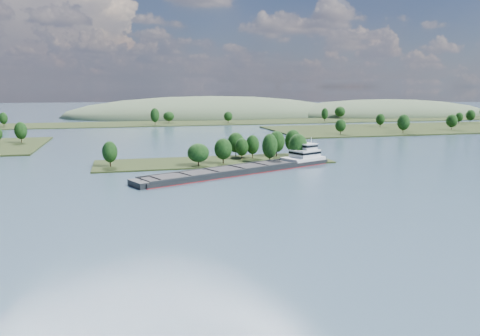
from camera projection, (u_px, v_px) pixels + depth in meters
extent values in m
plane|color=#384D61|center=(252.00, 192.00, 143.72)|extent=(1800.00, 1800.00, 0.00)
cube|color=black|center=(214.00, 162.00, 200.98)|extent=(100.00, 30.00, 1.20)
cylinder|color=black|center=(270.00, 158.00, 195.82)|extent=(0.50, 0.50, 4.01)
ellipsoid|color=black|center=(270.00, 146.00, 194.95)|extent=(6.53, 6.53, 10.32)
cylinder|color=black|center=(236.00, 152.00, 213.78)|extent=(0.50, 0.50, 3.62)
ellipsoid|color=black|center=(236.00, 142.00, 212.99)|extent=(7.78, 7.78, 9.30)
cylinder|color=black|center=(223.00, 159.00, 194.14)|extent=(0.50, 0.50, 3.44)
ellipsoid|color=black|center=(223.00, 149.00, 193.39)|extent=(7.52, 7.52, 8.85)
cylinder|color=black|center=(242.00, 156.00, 205.62)|extent=(0.50, 0.50, 3.05)
ellipsoid|color=black|center=(242.00, 147.00, 204.96)|extent=(5.89, 5.89, 7.85)
cylinder|color=black|center=(198.00, 162.00, 188.79)|extent=(0.50, 0.50, 2.96)
ellipsoid|color=black|center=(198.00, 153.00, 188.15)|extent=(8.90, 8.90, 7.61)
cylinder|color=black|center=(110.00, 162.00, 186.61)|extent=(0.50, 0.50, 3.34)
ellipsoid|color=black|center=(110.00, 152.00, 185.88)|extent=(6.01, 6.01, 8.58)
cylinder|color=black|center=(252.00, 154.00, 209.40)|extent=(0.50, 0.50, 3.38)
ellipsoid|color=black|center=(253.00, 145.00, 208.66)|extent=(6.06, 6.06, 8.70)
cylinder|color=black|center=(293.00, 151.00, 216.48)|extent=(0.50, 0.50, 3.96)
ellipsoid|color=black|center=(293.00, 140.00, 215.62)|extent=(7.39, 7.39, 10.18)
cylinder|color=black|center=(298.00, 157.00, 198.69)|extent=(0.50, 0.50, 3.90)
ellipsoid|color=black|center=(298.00, 146.00, 197.84)|extent=(7.98, 7.98, 10.02)
cylinder|color=black|center=(277.00, 152.00, 214.13)|extent=(0.50, 0.50, 3.82)
ellipsoid|color=black|center=(277.00, 142.00, 213.30)|extent=(7.44, 7.44, 9.83)
cylinder|color=black|center=(21.00, 139.00, 264.62)|extent=(0.50, 0.50, 3.87)
ellipsoid|color=black|center=(21.00, 131.00, 263.78)|extent=(6.95, 6.95, 9.95)
cube|color=black|center=(468.00, 128.00, 371.81)|extent=(320.00, 90.00, 1.60)
cylinder|color=black|center=(340.00, 132.00, 312.24)|extent=(0.50, 0.50, 3.31)
ellipsoid|color=black|center=(341.00, 125.00, 311.52)|extent=(7.19, 7.19, 8.51)
cylinder|color=black|center=(470.00, 121.00, 412.64)|extent=(0.50, 0.50, 3.74)
ellipsoid|color=black|center=(471.00, 115.00, 411.82)|extent=(7.86, 7.86, 9.62)
cylinder|color=black|center=(451.00, 127.00, 344.12)|extent=(0.50, 0.50, 3.71)
ellipsoid|color=black|center=(452.00, 121.00, 343.31)|extent=(8.13, 8.13, 9.55)
cylinder|color=black|center=(403.00, 130.00, 317.88)|extent=(0.50, 0.50, 4.23)
ellipsoid|color=black|center=(404.00, 122.00, 316.96)|extent=(8.49, 8.49, 10.88)
cylinder|color=black|center=(403.00, 128.00, 335.98)|extent=(0.50, 0.50, 3.39)
ellipsoid|color=black|center=(403.00, 122.00, 335.24)|extent=(6.61, 6.61, 8.72)
cylinder|color=black|center=(380.00, 125.00, 367.76)|extent=(0.50, 0.50, 3.43)
ellipsoid|color=black|center=(380.00, 119.00, 367.02)|extent=(7.00, 7.00, 8.82)
cylinder|color=black|center=(459.00, 122.00, 402.33)|extent=(0.50, 0.50, 3.15)
ellipsoid|color=black|center=(459.00, 117.00, 401.64)|extent=(6.46, 6.46, 8.11)
cube|color=black|center=(165.00, 124.00, 410.92)|extent=(900.00, 60.00, 1.20)
cylinder|color=black|center=(325.00, 119.00, 429.66)|extent=(0.50, 0.50, 4.08)
ellipsoid|color=black|center=(325.00, 114.00, 428.77)|extent=(6.06, 6.06, 10.49)
cylinder|color=black|center=(169.00, 121.00, 413.66)|extent=(0.50, 0.50, 3.26)
ellipsoid|color=black|center=(169.00, 116.00, 412.95)|extent=(9.65, 9.65, 8.39)
cylinder|color=black|center=(340.00, 117.00, 467.14)|extent=(0.50, 0.50, 3.98)
ellipsoid|color=black|center=(340.00, 112.00, 466.27)|extent=(10.37, 10.37, 10.23)
cylinder|color=black|center=(4.00, 124.00, 374.25)|extent=(0.50, 0.50, 3.74)
ellipsoid|color=black|center=(3.00, 118.00, 373.44)|extent=(6.50, 6.50, 9.62)
cylinder|color=black|center=(228.00, 121.00, 413.78)|extent=(0.50, 0.50, 3.25)
ellipsoid|color=black|center=(228.00, 116.00, 413.07)|extent=(7.77, 7.77, 8.36)
cylinder|color=black|center=(155.00, 122.00, 389.77)|extent=(0.50, 0.50, 4.62)
ellipsoid|color=black|center=(155.00, 115.00, 388.76)|extent=(7.41, 7.41, 11.89)
ellipsoid|color=#45593D|center=(385.00, 115.00, 541.38)|extent=(260.00, 140.00, 36.00)
ellipsoid|color=#45593D|center=(211.00, 116.00, 521.04)|extent=(320.00, 160.00, 44.00)
cube|color=black|center=(242.00, 171.00, 177.11)|extent=(81.52, 43.02, 2.32)
cube|color=maroon|center=(242.00, 172.00, 177.20)|extent=(81.80, 43.30, 0.26)
cube|color=black|center=(216.00, 168.00, 175.81)|extent=(60.11, 26.23, 0.84)
cube|color=black|center=(232.00, 172.00, 167.76)|extent=(60.11, 26.23, 0.84)
cube|color=black|center=(224.00, 170.00, 171.81)|extent=(61.77, 33.72, 0.32)
cube|color=black|center=(168.00, 177.00, 157.80)|extent=(12.12, 11.68, 0.37)
cube|color=black|center=(197.00, 173.00, 164.78)|extent=(12.12, 11.68, 0.37)
cube|color=black|center=(224.00, 169.00, 171.76)|extent=(12.12, 11.68, 0.37)
cube|color=black|center=(248.00, 166.00, 178.74)|extent=(12.12, 11.68, 0.37)
cube|color=black|center=(271.00, 163.00, 185.72)|extent=(12.12, 11.68, 0.37)
cube|color=black|center=(138.00, 184.00, 151.34)|extent=(6.65, 9.95, 2.11)
cylinder|color=black|center=(141.00, 179.00, 151.72)|extent=(0.33, 0.33, 2.32)
cube|color=white|center=(303.00, 158.00, 196.48)|extent=(19.47, 15.95, 1.26)
cube|color=white|center=(305.00, 153.00, 196.75)|extent=(13.00, 11.90, 3.16)
cube|color=black|center=(305.00, 152.00, 196.68)|extent=(13.28, 12.18, 0.95)
cube|color=white|center=(307.00, 147.00, 196.92)|extent=(8.30, 8.30, 2.32)
cube|color=black|center=(307.00, 146.00, 196.85)|extent=(8.58, 8.58, 0.84)
cube|color=white|center=(307.00, 144.00, 196.70)|extent=(8.86, 8.86, 0.21)
cylinder|color=white|center=(311.00, 140.00, 198.07)|extent=(0.28, 0.28, 2.74)
cylinder|color=black|center=(294.00, 143.00, 196.59)|extent=(0.69, 0.69, 1.26)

